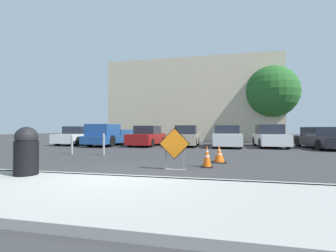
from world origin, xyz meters
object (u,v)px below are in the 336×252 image
Objects in this scene: parked_car_nearest at (78,136)px; parked_car_third at (186,137)px; traffic_cone_second at (219,154)px; parked_car_fifth at (270,137)px; trash_bin at (26,150)px; parked_car_fourth at (227,137)px; parked_car_sixth at (320,139)px; bollard_second at (72,144)px; bollard_nearest at (104,144)px; traffic_cone_nearest at (207,156)px; road_closed_sign at (174,148)px; pickup_truck at (109,136)px; parked_car_second at (147,137)px.

parked_car_nearest is 0.96× the size of parked_car_third.
parked_car_nearest reaches higher than traffic_cone_second.
parked_car_fifth is 14.89m from trash_bin.
traffic_cone_second is 0.14× the size of parked_car_fourth.
traffic_cone_second is 0.14× the size of parked_car_sixth.
traffic_cone_second is at bearing -10.60° from bollard_second.
parked_car_nearest is at bearing 131.85° from bollard_nearest.
traffic_cone_nearest is at bearing 141.05° from parked_car_nearest.
road_closed_sign is 0.23× the size of pickup_truck.
parked_car_nearest is at bearing 2.99° from parked_car_fifth.
parked_car_fifth is (14.82, 0.57, 0.04)m from parked_car_nearest.
traffic_cone_second is 13.58m from parked_car_nearest.
parked_car_fourth reaches higher than bollard_second.
parked_car_sixth is 15.21m from bollard_second.
parked_car_sixth is 16.26m from trash_bin.
parked_car_fifth is at bearing -16.44° from parked_car_sixth.
parked_car_fourth is at bearing 46.50° from bollard_nearest.
road_closed_sign is 1.28m from traffic_cone_nearest.
parked_car_nearest is (-11.19, 7.69, 0.38)m from traffic_cone_second.
parked_car_sixth is at bearing 24.20° from bollard_second.
parked_car_sixth reaches higher than bollard_second.
parked_car_second reaches higher than trash_bin.
road_closed_sign is 5.28m from bollard_nearest.
parked_car_sixth is at bearing 168.26° from parked_car_fifth.
parked_car_second is at bearing 123.98° from traffic_cone_second.
trash_bin is at bearing 94.77° from parked_car_second.
bollard_nearest is (-0.78, 5.42, -0.19)m from trash_bin.
road_closed_sign is at bearing 32.55° from trash_bin.
bollard_second is (-2.54, 5.42, -0.22)m from trash_bin.
road_closed_sign is 0.28× the size of parked_car_sixth.
parked_car_fifth reaches higher than parked_car_third.
traffic_cone_second is at bearing 126.25° from parked_car_second.
pickup_truck is (-7.81, 8.50, 0.39)m from traffic_cone_nearest.
trash_bin is (-4.74, -4.06, 0.44)m from traffic_cone_second.
parked_car_second is at bearing 2.16° from parked_car_fourth.
parked_car_sixth is at bearing 178.57° from parked_car_fourth.
parked_car_sixth is (6.59, 7.59, 0.34)m from traffic_cone_second.
bollard_nearest is (-5.52, 1.36, 0.25)m from traffic_cone_second.
parked_car_second is 8.90m from parked_car_fifth.
parked_car_third is 0.98× the size of parked_car_fifth.
traffic_cone_second is at bearing -13.86° from bollard_nearest.
bollard_second is at bearing -180.00° from bollard_nearest.
parked_car_nearest reaches higher than traffic_cone_nearest.
parked_car_third is at bearing 78.72° from trash_bin.
parked_car_fourth is at bearing -176.94° from parked_car_second.
pickup_truck is (2.96, -0.35, 0.05)m from parked_car_nearest.
parked_car_third is at bearing -170.86° from pickup_truck.
traffic_cone_second is 9.42m from parked_car_second.
trash_bin is (-5.41, -11.95, 0.04)m from parked_car_fourth.
traffic_cone_second is at bearing 145.97° from parked_car_nearest.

